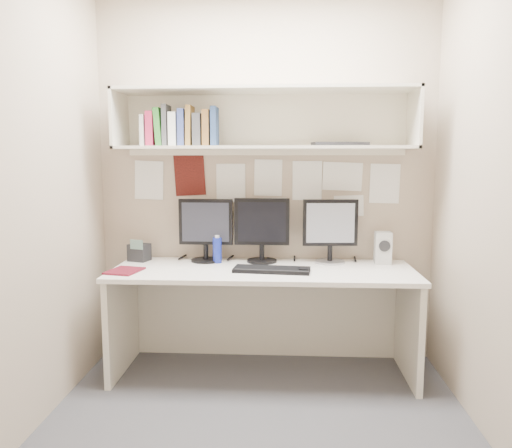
# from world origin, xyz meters

# --- Properties ---
(floor) EXTENTS (2.40, 2.00, 0.01)m
(floor) POSITION_xyz_m (0.00, 0.00, 0.00)
(floor) COLOR #444348
(floor) RESTS_ON ground
(wall_back) EXTENTS (2.40, 0.02, 2.60)m
(wall_back) POSITION_xyz_m (0.00, 1.00, 1.30)
(wall_back) COLOR tan
(wall_back) RESTS_ON ground
(wall_front) EXTENTS (2.40, 0.02, 2.60)m
(wall_front) POSITION_xyz_m (0.00, -1.00, 1.30)
(wall_front) COLOR tan
(wall_front) RESTS_ON ground
(wall_left) EXTENTS (0.02, 2.00, 2.60)m
(wall_left) POSITION_xyz_m (-1.20, 0.00, 1.30)
(wall_left) COLOR tan
(wall_left) RESTS_ON ground
(wall_right) EXTENTS (0.02, 2.00, 2.60)m
(wall_right) POSITION_xyz_m (1.20, 0.00, 1.30)
(wall_right) COLOR tan
(wall_right) RESTS_ON ground
(desk) EXTENTS (2.00, 0.70, 0.73)m
(desk) POSITION_xyz_m (0.00, 0.65, 0.37)
(desk) COLOR white
(desk) RESTS_ON floor
(overhead_hutch) EXTENTS (2.00, 0.38, 0.40)m
(overhead_hutch) POSITION_xyz_m (0.00, 0.86, 1.72)
(overhead_hutch) COLOR beige
(overhead_hutch) RESTS_ON wall_back
(pinned_papers) EXTENTS (1.92, 0.01, 0.48)m
(pinned_papers) POSITION_xyz_m (0.00, 0.99, 1.25)
(pinned_papers) COLOR white
(pinned_papers) RESTS_ON wall_back
(monitor_left) EXTENTS (0.38, 0.21, 0.44)m
(monitor_left) POSITION_xyz_m (-0.42, 0.87, 0.97)
(monitor_left) COLOR black
(monitor_left) RESTS_ON desk
(monitor_center) EXTENTS (0.39, 0.21, 0.45)m
(monitor_center) POSITION_xyz_m (-0.02, 0.87, 0.98)
(monitor_center) COLOR black
(monitor_center) RESTS_ON desk
(monitor_right) EXTENTS (0.38, 0.21, 0.44)m
(monitor_right) POSITION_xyz_m (0.46, 0.87, 0.97)
(monitor_right) COLOR #A5A5AA
(monitor_right) RESTS_ON desk
(keyboard) EXTENTS (0.51, 0.22, 0.02)m
(keyboard) POSITION_xyz_m (0.06, 0.56, 0.74)
(keyboard) COLOR black
(keyboard) RESTS_ON desk
(mouse) EXTENTS (0.08, 0.11, 0.03)m
(mouse) POSITION_xyz_m (0.27, 0.55, 0.75)
(mouse) COLOR black
(mouse) RESTS_ON desk
(speaker) EXTENTS (0.12, 0.12, 0.22)m
(speaker) POSITION_xyz_m (0.82, 0.86, 0.84)
(speaker) COLOR #B3B4AF
(speaker) RESTS_ON desk
(blue_bottle) EXTENTS (0.06, 0.06, 0.19)m
(blue_bottle) POSITION_xyz_m (-0.33, 0.81, 0.82)
(blue_bottle) COLOR navy
(blue_bottle) RESTS_ON desk
(maroon_notebook) EXTENTS (0.23, 0.26, 0.01)m
(maroon_notebook) POSITION_xyz_m (-0.89, 0.50, 0.74)
(maroon_notebook) COLOR #5B0F1C
(maroon_notebook) RESTS_ON desk
(desk_phone) EXTENTS (0.16, 0.15, 0.16)m
(desk_phone) POSITION_xyz_m (-0.90, 0.85, 0.79)
(desk_phone) COLOR black
(desk_phone) RESTS_ON desk
(book_stack) EXTENTS (0.51, 0.17, 0.27)m
(book_stack) POSITION_xyz_m (-0.57, 0.78, 1.66)
(book_stack) COLOR beige
(book_stack) RESTS_ON overhead_hutch
(hutch_tray) EXTENTS (0.39, 0.21, 0.03)m
(hutch_tray) POSITION_xyz_m (0.51, 0.84, 1.55)
(hutch_tray) COLOR black
(hutch_tray) RESTS_ON overhead_hutch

